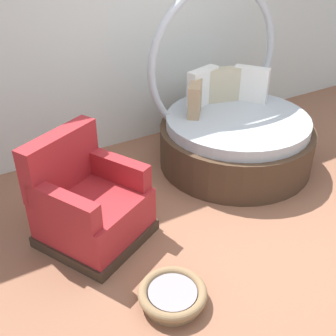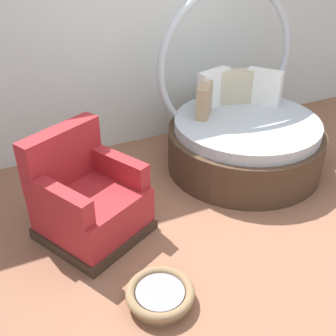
# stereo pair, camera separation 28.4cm
# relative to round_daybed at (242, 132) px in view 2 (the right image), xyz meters

# --- Properties ---
(ground_plane) EXTENTS (8.00, 8.00, 0.02)m
(ground_plane) POSITION_rel_round_daybed_xyz_m (-0.65, -1.07, -0.40)
(ground_plane) COLOR #936047
(back_wall) EXTENTS (8.00, 0.12, 2.82)m
(back_wall) POSITION_rel_round_daybed_xyz_m (-0.65, 1.08, 1.02)
(back_wall) COLOR silver
(back_wall) RESTS_ON ground_plane
(round_daybed) EXTENTS (1.68, 1.68, 1.89)m
(round_daybed) POSITION_rel_round_daybed_xyz_m (0.00, 0.00, 0.00)
(round_daybed) COLOR #473323
(round_daybed) RESTS_ON ground_plane
(red_armchair) EXTENTS (1.07, 1.07, 0.94)m
(red_armchair) POSITION_rel_round_daybed_xyz_m (-1.86, -0.42, -0.06)
(red_armchair) COLOR #38281E
(red_armchair) RESTS_ON ground_plane
(pet_basket) EXTENTS (0.51, 0.51, 0.13)m
(pet_basket) POSITION_rel_round_daybed_xyz_m (-1.63, -1.42, -0.32)
(pet_basket) COLOR #8E704C
(pet_basket) RESTS_ON ground_plane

